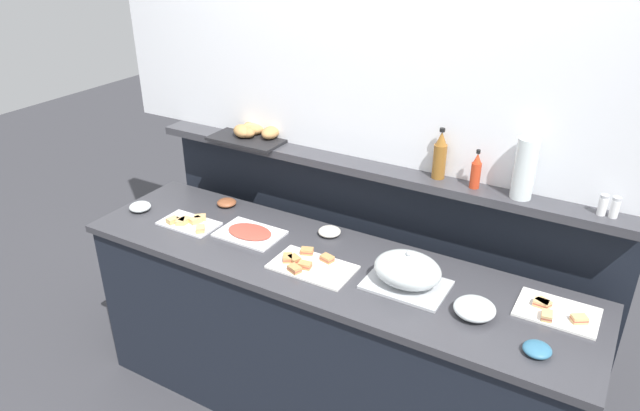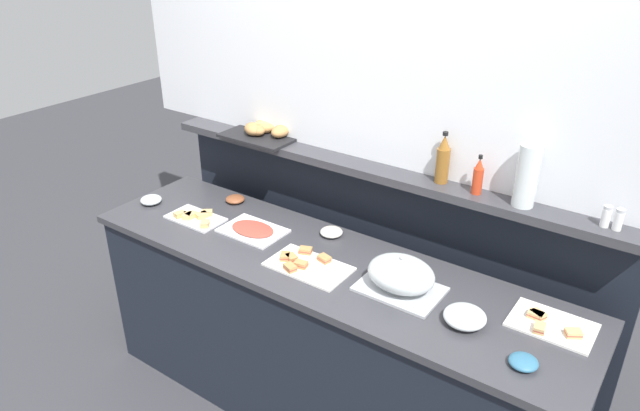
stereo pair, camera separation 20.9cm
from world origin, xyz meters
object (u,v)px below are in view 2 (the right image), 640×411
object	(u,v)px
glass_bowl_large	(151,200)
cold_cuts_platter	(253,230)
sandwich_platter_front	(550,324)
water_carafe	(527,176)
glass_bowl_medium	(465,317)
condiment_bowl_dark	(331,232)
sandwich_platter_rear	(306,264)
vinegar_bottle_amber	(443,160)
sandwich_platter_side	(195,217)
bread_basket	(262,131)
serving_cloche	(401,275)
condiment_bowl_teal	(235,199)
hot_sauce_bottle	(478,177)
pepper_shaker	(619,220)
salt_shaker	(606,216)
condiment_bowl_cream	(523,362)

from	to	relation	value
glass_bowl_large	cold_cuts_platter	bearing A→B (deg)	7.06
sandwich_platter_front	glass_bowl_large	world-z (taller)	glass_bowl_large
cold_cuts_platter	water_carafe	world-z (taller)	water_carafe
glass_bowl_medium	condiment_bowl_dark	distance (m)	0.84
sandwich_platter_rear	vinegar_bottle_amber	distance (m)	0.76
vinegar_bottle_amber	water_carafe	distance (m)	0.37
sandwich_platter_side	bread_basket	xyz separation A→B (m)	(0.06, 0.48, 0.34)
serving_cloche	condiment_bowl_teal	bearing A→B (deg)	168.94
condiment_bowl_teal	cold_cuts_platter	bearing A→B (deg)	-33.30
hot_sauce_bottle	water_carafe	bearing A→B (deg)	0.34
glass_bowl_large	condiment_bowl_dark	size ratio (longest dim) A/B	1.02
glass_bowl_medium	bread_basket	size ratio (longest dim) A/B	0.41
vinegar_bottle_amber	bread_basket	bearing A→B (deg)	-179.81
serving_cloche	hot_sauce_bottle	distance (m)	0.54
vinegar_bottle_amber	pepper_shaker	xyz separation A→B (m)	(0.73, -0.02, -0.06)
serving_cloche	hot_sauce_bottle	xyz separation A→B (m)	(0.12, 0.41, 0.32)
sandwich_platter_rear	glass_bowl_medium	xyz separation A→B (m)	(0.73, 0.02, 0.02)
sandwich_platter_side	condiment_bowl_teal	size ratio (longest dim) A/B	2.86
salt_shaker	bread_basket	world-z (taller)	salt_shaker
serving_cloche	condiment_bowl_teal	distance (m)	1.14
water_carafe	condiment_bowl_cream	bearing A→B (deg)	-67.33
cold_cuts_platter	bread_basket	size ratio (longest dim) A/B	0.77
condiment_bowl_cream	salt_shaker	xyz separation A→B (m)	(0.08, 0.57, 0.34)
salt_shaker	pepper_shaker	xyz separation A→B (m)	(0.04, 0.00, 0.00)
condiment_bowl_teal	condiment_bowl_cream	bearing A→B (deg)	-12.61
condiment_bowl_teal	salt_shaker	distance (m)	1.80
serving_cloche	condiment_bowl_dark	world-z (taller)	serving_cloche
cold_cuts_platter	hot_sauce_bottle	distance (m)	1.09
sandwich_platter_front	glass_bowl_medium	distance (m)	0.32
serving_cloche	salt_shaker	distance (m)	0.81
pepper_shaker	vinegar_bottle_amber	bearing A→B (deg)	178.37
serving_cloche	sandwich_platter_side	bearing A→B (deg)	-177.66
serving_cloche	salt_shaker	world-z (taller)	salt_shaker
sandwich_platter_rear	condiment_bowl_dark	size ratio (longest dim) A/B	3.33
salt_shaker	glass_bowl_medium	bearing A→B (deg)	-125.56
hot_sauce_bottle	sandwich_platter_side	bearing A→B (deg)	-160.06
pepper_shaker	water_carafe	bearing A→B (deg)	-180.00
glass_bowl_large	condiment_bowl_teal	bearing A→B (deg)	37.48
glass_bowl_medium	cold_cuts_platter	bearing A→B (deg)	175.91
cold_cuts_platter	serving_cloche	bearing A→B (deg)	-1.83
sandwich_platter_side	glass_bowl_large	distance (m)	0.33
sandwich_platter_front	vinegar_bottle_amber	size ratio (longest dim) A/B	1.30
salt_shaker	sandwich_platter_side	bearing A→B (deg)	-165.49
serving_cloche	water_carafe	world-z (taller)	water_carafe
vinegar_bottle_amber	water_carafe	xyz separation A→B (m)	(0.37, -0.02, 0.03)
glass_bowl_large	hot_sauce_bottle	xyz separation A→B (m)	(1.59, 0.47, 0.37)
sandwich_platter_rear	glass_bowl_medium	bearing A→B (deg)	1.79
pepper_shaker	glass_bowl_large	bearing A→B (deg)	-167.73
cold_cuts_platter	water_carafe	size ratio (longest dim) A/B	1.17
sandwich_platter_rear	glass_bowl_medium	size ratio (longest dim) A/B	2.24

